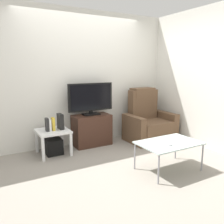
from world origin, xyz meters
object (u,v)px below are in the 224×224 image
object	(u,v)px
tv_stand	(92,130)
book_middle	(50,125)
television	(91,98)
game_console	(60,121)
book_rightmost	(53,124)
recliner_armchair	(148,122)
coffee_table	(169,144)
side_table	(53,134)
subwoofer_box	(54,146)
cell_phone	(167,144)
book_leftmost	(47,125)

from	to	relation	value
tv_stand	book_middle	world-z (taller)	book_middle
television	game_console	xyz separation A→B (m)	(-0.66, -0.13, -0.35)
tv_stand	book_rightmost	world-z (taller)	book_rightmost
book_rightmost	tv_stand	bearing A→B (deg)	10.35
recliner_armchair	television	bearing A→B (deg)	166.77
tv_stand	game_console	bearing A→B (deg)	-170.03
game_console	coffee_table	size ratio (longest dim) A/B	0.30
side_table	subwoofer_box	world-z (taller)	side_table
recliner_armchair	side_table	bearing A→B (deg)	176.22
side_table	game_console	size ratio (longest dim) A/B	1.99
side_table	subwoofer_box	xyz separation A→B (m)	(0.00, -0.00, -0.23)
recliner_armchair	coffee_table	bearing A→B (deg)	-116.54
tv_stand	game_console	size ratio (longest dim) A/B	2.65
tv_stand	coffee_table	size ratio (longest dim) A/B	0.80
subwoofer_box	book_middle	xyz separation A→B (m)	(-0.06, -0.02, 0.40)
game_console	tv_stand	bearing A→B (deg)	9.97
book_middle	subwoofer_box	bearing A→B (deg)	19.29
tv_stand	cell_phone	size ratio (longest dim) A/B	4.81
side_table	book_rightmost	distance (m)	0.18
book_middle	side_table	bearing A→B (deg)	19.29
book_leftmost	cell_phone	xyz separation A→B (m)	(1.33, -1.53, -0.12)
subwoofer_box	book_leftmost	world-z (taller)	book_leftmost
book_middle	tv_stand	bearing A→B (deg)	9.61
recliner_armchair	book_leftmost	distance (m)	2.10
book_leftmost	book_rightmost	bearing A→B (deg)	0.00
book_leftmost	tv_stand	bearing A→B (deg)	9.16
side_table	cell_phone	world-z (taller)	cell_phone
subwoofer_box	television	bearing A→B (deg)	10.20
book_rightmost	cell_phone	distance (m)	1.96
subwoofer_box	book_rightmost	world-z (taller)	book_rightmost
side_table	book_rightmost	size ratio (longest dim) A/B	2.39
tv_stand	recliner_armchair	distance (m)	1.22
television	book_rightmost	bearing A→B (deg)	-168.35
game_console	coffee_table	bearing A→B (deg)	-52.23
book_middle	cell_phone	bearing A→B (deg)	-49.91
subwoofer_box	book_middle	bearing A→B (deg)	-160.71
game_console	recliner_armchair	bearing A→B (deg)	-4.68
side_table	book_middle	xyz separation A→B (m)	(-0.06, -0.02, 0.17)
tv_stand	coffee_table	distance (m)	1.70
side_table	book_leftmost	bearing A→B (deg)	-168.69
side_table	book_leftmost	world-z (taller)	book_leftmost
subwoofer_box	recliner_armchair	bearing A→B (deg)	-4.05
side_table	game_console	world-z (taller)	game_console
television	game_console	bearing A→B (deg)	-168.45
game_console	coffee_table	world-z (taller)	game_console
book_middle	book_rightmost	bearing A→B (deg)	0.00
television	side_table	distance (m)	0.99
tv_stand	television	xyz separation A→B (m)	(0.00, 0.02, 0.62)
tv_stand	game_console	world-z (taller)	game_console
book_rightmost	coffee_table	xyz separation A→B (m)	(1.30, -1.47, -0.15)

